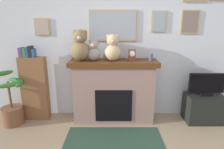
{
  "coord_description": "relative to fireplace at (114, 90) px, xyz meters",
  "views": [
    {
      "loc": [
        -0.28,
        -1.45,
        1.71
      ],
      "look_at": [
        -0.28,
        1.72,
        0.84
      ],
      "focal_mm": 30.47,
      "sensor_mm": 36.0,
      "label": 1
    }
  ],
  "objects": [
    {
      "name": "teddy_bear_brown",
      "position": [
        -0.55,
        -0.02,
        0.77
      ],
      "size": [
        0.32,
        0.32,
        0.51
      ],
      "color": "olive",
      "rests_on": "fireplace"
    },
    {
      "name": "back_wall",
      "position": [
        0.26,
        0.28,
        0.75
      ],
      "size": [
        5.2,
        0.15,
        2.6
      ],
      "color": "silver",
      "rests_on": "ground_plane"
    },
    {
      "name": "teddy_bear_cream",
      "position": [
        -0.33,
        -0.02,
        0.7
      ],
      "size": [
        0.22,
        0.22,
        0.35
      ],
      "color": "gray",
      "rests_on": "fireplace"
    },
    {
      "name": "bookshelf",
      "position": [
        -1.4,
        0.02,
        0.06
      ],
      "size": [
        0.45,
        0.16,
        1.34
      ],
      "color": "brown",
      "rests_on": "ground_plane"
    },
    {
      "name": "tv_stand",
      "position": [
        1.59,
        -0.08,
        -0.3
      ],
      "size": [
        0.63,
        0.4,
        0.5
      ],
      "primitive_type": "cube",
      "color": "black",
      "rests_on": "ground_plane"
    },
    {
      "name": "potted_plant",
      "position": [
        -1.75,
        -0.17,
        -0.23
      ],
      "size": [
        0.54,
        0.54,
        0.93
      ],
      "color": "brown",
      "rests_on": "ground_plane"
    },
    {
      "name": "mantel_clock",
      "position": [
        0.31,
        -0.02,
        0.64
      ],
      "size": [
        0.11,
        0.09,
        0.19
      ],
      "color": "brown",
      "rests_on": "fireplace"
    },
    {
      "name": "fireplace",
      "position": [
        0.0,
        0.0,
        0.0
      ],
      "size": [
        1.49,
        0.5,
        1.09
      ],
      "color": "gray",
      "rests_on": "ground_plane"
    },
    {
      "name": "teddy_bear_tan",
      "position": [
        -0.02,
        -0.02,
        0.74
      ],
      "size": [
        0.27,
        0.27,
        0.44
      ],
      "color": "tan",
      "rests_on": "fireplace"
    },
    {
      "name": "candle_jar",
      "position": [
        0.62,
        -0.02,
        0.6
      ],
      "size": [
        0.06,
        0.06,
        0.12
      ],
      "primitive_type": "cylinder",
      "color": "#4C517A",
      "rests_on": "fireplace"
    },
    {
      "name": "television",
      "position": [
        1.59,
        -0.08,
        0.13
      ],
      "size": [
        0.62,
        0.14,
        0.39
      ],
      "color": "black",
      "rests_on": "tv_stand"
    }
  ]
}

